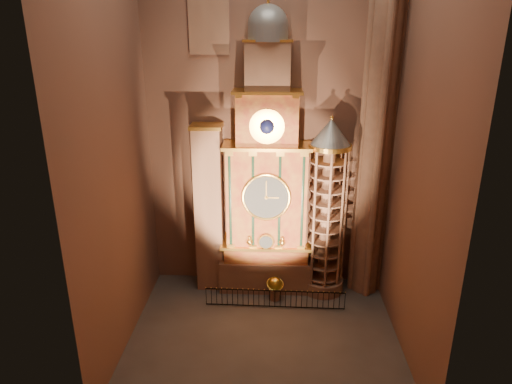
{
  "coord_description": "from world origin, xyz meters",
  "views": [
    {
      "loc": [
        0.42,
        -20.04,
        15.25
      ],
      "look_at": [
        -0.54,
        3.0,
        6.96
      ],
      "focal_mm": 32.0,
      "sensor_mm": 36.0,
      "label": 1
    }
  ],
  "objects_px": {
    "astronomical_clock": "(267,185)",
    "stair_turret": "(326,210)",
    "iron_railing": "(275,299)",
    "celestial_globe": "(275,286)",
    "portrait_tower": "(209,209)"
  },
  "relations": [
    {
      "from": "stair_turret",
      "to": "celestial_globe",
      "type": "xyz_separation_m",
      "value": [
        -2.93,
        -1.26,
        -4.39
      ]
    },
    {
      "from": "astronomical_clock",
      "to": "celestial_globe",
      "type": "bearing_deg",
      "value": -69.47
    },
    {
      "from": "portrait_tower",
      "to": "celestial_globe",
      "type": "relative_size",
      "value": 6.94
    },
    {
      "from": "stair_turret",
      "to": "celestial_globe",
      "type": "height_order",
      "value": "stair_turret"
    },
    {
      "from": "astronomical_clock",
      "to": "stair_turret",
      "type": "distance_m",
      "value": 3.78
    },
    {
      "from": "astronomical_clock",
      "to": "stair_turret",
      "type": "relative_size",
      "value": 1.55
    },
    {
      "from": "portrait_tower",
      "to": "stair_turret",
      "type": "bearing_deg",
      "value": -2.33
    },
    {
      "from": "stair_turret",
      "to": "iron_railing",
      "type": "height_order",
      "value": "stair_turret"
    },
    {
      "from": "stair_turret",
      "to": "iron_railing",
      "type": "xyz_separation_m",
      "value": [
        -2.93,
        -2.14,
        -4.67
      ]
    },
    {
      "from": "portrait_tower",
      "to": "iron_railing",
      "type": "relative_size",
      "value": 1.28
    },
    {
      "from": "astronomical_clock",
      "to": "stair_turret",
      "type": "xyz_separation_m",
      "value": [
        3.5,
        -0.26,
        -1.41
      ]
    },
    {
      "from": "astronomical_clock",
      "to": "stair_turret",
      "type": "height_order",
      "value": "astronomical_clock"
    },
    {
      "from": "celestial_globe",
      "to": "iron_railing",
      "type": "bearing_deg",
      "value": -90.15
    },
    {
      "from": "celestial_globe",
      "to": "iron_railing",
      "type": "xyz_separation_m",
      "value": [
        -0.0,
        -0.88,
        -0.28
      ]
    },
    {
      "from": "celestial_globe",
      "to": "astronomical_clock",
      "type": "bearing_deg",
      "value": 110.53
    }
  ]
}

